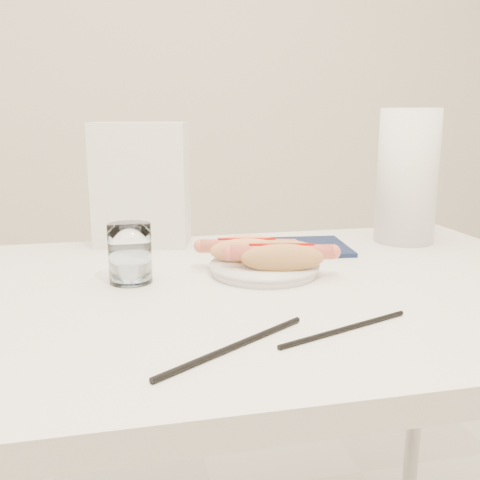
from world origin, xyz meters
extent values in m
cube|color=white|center=(0.00, 0.00, 0.73)|extent=(1.20, 0.80, 0.04)
cylinder|color=silver|center=(0.54, 0.34, 0.35)|extent=(0.04, 0.04, 0.71)
cylinder|color=silver|center=(0.04, 0.06, 0.76)|extent=(0.24, 0.24, 0.02)
ellipsoid|color=#F09F60|center=(0.01, 0.08, 0.79)|extent=(0.14, 0.06, 0.05)
ellipsoid|color=#F09F60|center=(0.01, 0.11, 0.79)|extent=(0.14, 0.06, 0.05)
ellipsoid|color=#F09F60|center=(0.01, 0.10, 0.78)|extent=(0.13, 0.08, 0.03)
cylinder|color=#D6644B|center=(0.01, 0.10, 0.80)|extent=(0.17, 0.06, 0.03)
cylinder|color=#990A05|center=(0.01, 0.10, 0.81)|extent=(0.11, 0.03, 0.01)
ellipsoid|color=#C1864B|center=(0.05, 0.01, 0.79)|extent=(0.15, 0.06, 0.05)
ellipsoid|color=#C1864B|center=(0.06, 0.04, 0.79)|extent=(0.15, 0.06, 0.05)
ellipsoid|color=#C1864B|center=(0.06, 0.03, 0.78)|extent=(0.14, 0.08, 0.03)
cylinder|color=#D5594B|center=(0.06, 0.03, 0.80)|extent=(0.18, 0.06, 0.03)
cylinder|color=#990A05|center=(0.06, 0.03, 0.81)|extent=(0.11, 0.03, 0.01)
cylinder|color=white|center=(-0.20, 0.06, 0.80)|extent=(0.07, 0.07, 0.10)
cylinder|color=black|center=(-0.09, -0.25, 0.75)|extent=(0.22, 0.14, 0.01)
cylinder|color=black|center=(0.07, -0.23, 0.75)|extent=(0.21, 0.08, 0.01)
cube|color=silver|center=(-0.17, 0.35, 0.88)|extent=(0.22, 0.16, 0.27)
cube|color=#121D3B|center=(0.17, 0.22, 0.75)|extent=(0.19, 0.19, 0.01)
cylinder|color=white|center=(0.41, 0.24, 0.90)|extent=(0.17, 0.17, 0.30)
camera|label=1|loc=(-0.22, -0.86, 1.03)|focal=40.85mm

